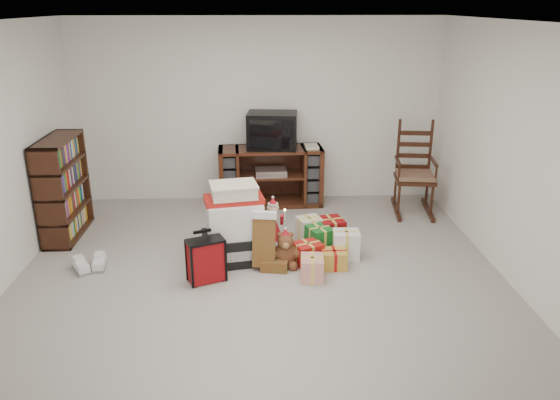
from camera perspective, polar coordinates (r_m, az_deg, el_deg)
The scene contains 13 objects.
room at distance 5.15m, azimuth -2.24°, elevation 4.07°, with size 5.01×5.01×2.51m.
tv_stand at distance 7.52m, azimuth -0.98°, elevation 2.50°, with size 1.43×0.57×0.80m.
bookshelf at distance 6.93m, azimuth -21.69°, elevation 1.02°, with size 0.33×0.98×1.20m.
rocking_chair at distance 7.50m, azimuth 13.72°, elevation 2.09°, with size 0.60×0.89×1.26m.
gift_pile at distance 5.88m, azimuth -4.76°, elevation -2.96°, with size 0.76×0.61×0.86m.
red_suitcase at distance 5.53m, azimuth -7.73°, elevation -6.27°, with size 0.39×0.31×0.53m.
stocking at distance 5.67m, azimuth -1.69°, elevation -4.31°, with size 0.30×0.13×0.65m, color #0D771E, non-canonical shape.
teddy_bear at distance 5.81m, azimuth 0.55°, elevation -5.37°, with size 0.26×0.23×0.38m.
santa_figurine at distance 6.38m, azimuth -0.73°, elevation -2.59°, with size 0.27×0.26×0.55m.
mrs_claus_figurine at distance 6.18m, azimuth -5.69°, elevation -3.40°, with size 0.27×0.26×0.56m.
sneaker_pair at distance 6.12m, azimuth -19.20°, elevation -6.44°, with size 0.39×0.31×0.10m.
gift_cluster at distance 6.03m, azimuth 4.57°, elevation -4.88°, with size 0.75×1.10×0.26m.
crt_television at distance 7.35m, azimuth -0.81°, elevation 7.28°, with size 0.70×0.54×0.48m.
Camera 1 is at (-0.02, -4.95, 2.65)m, focal length 35.00 mm.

